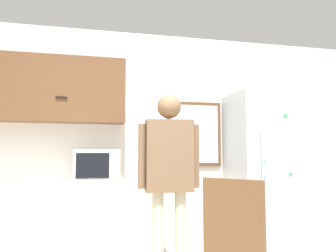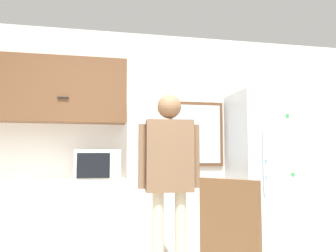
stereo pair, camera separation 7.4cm
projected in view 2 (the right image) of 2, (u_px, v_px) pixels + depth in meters
back_wall at (131, 141)px, 4.00m from camera, size 6.00×0.06×2.70m
counter at (22, 226)px, 3.36m from camera, size 2.11×0.62×0.92m
upper_cabinets at (30, 89)px, 3.64m from camera, size 2.11×0.32×0.73m
microwave at (98, 165)px, 3.47m from camera, size 0.46×0.41×0.32m
person at (169, 164)px, 3.16m from camera, size 0.60×0.25×1.78m
refrigerator at (266, 174)px, 3.90m from camera, size 0.77×0.72×1.92m
window at (196, 134)px, 4.12m from camera, size 0.70×0.05×0.81m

